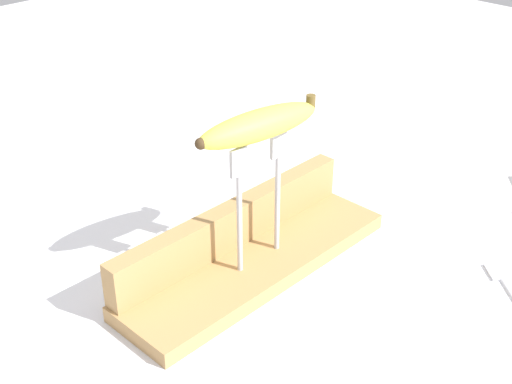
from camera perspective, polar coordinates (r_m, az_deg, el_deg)
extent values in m
plane|color=silver|center=(0.95, 0.00, -6.42)|extent=(3.00, 3.00, 0.00)
cube|color=#A87F4C|center=(0.94, 0.00, -5.87)|extent=(0.41, 0.12, 0.02)
cube|color=#A87F4C|center=(0.94, -1.98, -2.69)|extent=(0.40, 0.03, 0.06)
cylinder|color=#B2B2B7|center=(0.87, -1.36, -2.65)|extent=(0.01, 0.01, 0.14)
cube|color=#B2B2B7|center=(0.83, -1.43, 2.48)|extent=(0.03, 0.01, 0.04)
cylinder|color=#B2B2B7|center=(0.92, 1.76, -0.97)|extent=(0.01, 0.01, 0.14)
cube|color=#B2B2B7|center=(0.87, 1.85, 3.99)|extent=(0.03, 0.01, 0.04)
ellipsoid|color=#DBD147|center=(0.83, 0.26, 5.52)|extent=(0.18, 0.07, 0.04)
cylinder|color=brown|center=(0.88, 4.51, 7.38)|extent=(0.01, 0.01, 0.02)
sphere|color=#3F2D19|center=(0.79, -4.56, 3.97)|extent=(0.01, 0.01, 0.01)
cube|color=#B2B2B7|center=(0.99, 19.18, -6.13)|extent=(0.04, 0.04, 0.01)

